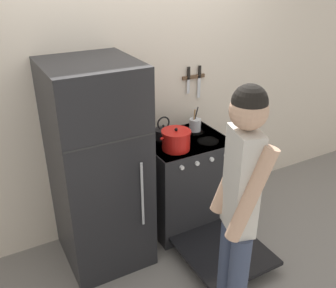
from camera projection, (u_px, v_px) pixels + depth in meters
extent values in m
plane|color=slate|center=(143.00, 212.00, 3.86)|extent=(14.00, 14.00, 0.00)
cube|color=beige|center=(138.00, 93.00, 3.32)|extent=(10.00, 0.06, 2.55)
cube|color=black|center=(98.00, 168.00, 2.97)|extent=(0.67, 0.71, 1.70)
cube|color=#2D2D2D|center=(112.00, 143.00, 2.52)|extent=(0.65, 0.01, 0.01)
cylinder|color=#B2B5BA|center=(142.00, 195.00, 2.81)|extent=(0.02, 0.02, 0.54)
cube|color=#232326|center=(184.00, 182.00, 3.55)|extent=(0.74, 0.61, 0.89)
cube|color=black|center=(185.00, 141.00, 3.36)|extent=(0.72, 0.60, 0.02)
cube|color=black|center=(200.00, 197.00, 3.33)|extent=(0.64, 0.05, 0.67)
cylinder|color=black|center=(176.00, 149.00, 3.19)|extent=(0.20, 0.20, 0.01)
cylinder|color=black|center=(208.00, 141.00, 3.33)|extent=(0.20, 0.20, 0.01)
cylinder|color=black|center=(162.00, 139.00, 3.38)|extent=(0.20, 0.20, 0.01)
cylinder|color=black|center=(193.00, 131.00, 3.53)|extent=(0.20, 0.20, 0.01)
cylinder|color=silver|center=(182.00, 168.00, 3.04)|extent=(0.04, 0.02, 0.04)
cylinder|color=silver|center=(197.00, 163.00, 3.10)|extent=(0.04, 0.02, 0.04)
cylinder|color=silver|center=(212.00, 159.00, 3.17)|extent=(0.04, 0.02, 0.04)
cylinder|color=silver|center=(226.00, 155.00, 3.23)|extent=(0.04, 0.02, 0.04)
cube|color=black|center=(224.00, 251.00, 3.17)|extent=(0.68, 0.71, 0.04)
cube|color=#99999E|center=(188.00, 190.00, 3.51)|extent=(0.60, 0.34, 0.01)
cylinder|color=red|center=(176.00, 141.00, 3.15)|extent=(0.24, 0.24, 0.15)
cylinder|color=red|center=(176.00, 132.00, 3.12)|extent=(0.25, 0.25, 0.02)
sphere|color=black|center=(176.00, 130.00, 3.11)|extent=(0.03, 0.03, 0.03)
cylinder|color=red|center=(162.00, 138.00, 3.07)|extent=(0.03, 0.02, 0.02)
cylinder|color=red|center=(189.00, 132.00, 3.19)|extent=(0.03, 0.02, 0.02)
cylinder|color=black|center=(163.00, 134.00, 3.37)|extent=(0.16, 0.16, 0.09)
cone|color=black|center=(163.00, 128.00, 3.34)|extent=(0.15, 0.15, 0.02)
sphere|color=black|center=(163.00, 126.00, 3.33)|extent=(0.02, 0.02, 0.02)
cone|color=black|center=(171.00, 131.00, 3.40)|extent=(0.09, 0.03, 0.08)
torus|color=black|center=(163.00, 123.00, 3.32)|extent=(0.13, 0.01, 0.13)
cylinder|color=#B7BABF|center=(195.00, 125.00, 3.51)|extent=(0.11, 0.11, 0.12)
cylinder|color=#9E7547|center=(194.00, 119.00, 3.48)|extent=(0.02, 0.02, 0.20)
cylinder|color=#232326|center=(195.00, 118.00, 3.49)|extent=(0.05, 0.04, 0.21)
cylinder|color=#B2B5BA|center=(194.00, 118.00, 3.48)|extent=(0.03, 0.02, 0.20)
cylinder|color=#38425B|center=(227.00, 271.00, 2.54)|extent=(0.13, 0.13, 0.87)
cube|color=beige|center=(242.00, 182.00, 2.13)|extent=(0.20, 0.27, 0.65)
cylinder|color=tan|center=(251.00, 195.00, 2.01)|extent=(0.27, 0.16, 0.58)
cylinder|color=tan|center=(233.00, 171.00, 2.25)|extent=(0.27, 0.16, 0.58)
sphere|color=tan|center=(249.00, 111.00, 1.94)|extent=(0.21, 0.21, 0.21)
sphere|color=black|center=(250.00, 102.00, 1.92)|extent=(0.19, 0.19, 0.19)
cube|color=brown|center=(193.00, 77.00, 3.50)|extent=(0.24, 0.02, 0.03)
cube|color=silver|center=(188.00, 86.00, 3.50)|extent=(0.03, 0.00, 0.15)
cube|color=black|center=(189.00, 72.00, 3.44)|extent=(0.02, 0.02, 0.10)
cube|color=silver|center=(199.00, 87.00, 3.56)|extent=(0.03, 0.00, 0.21)
cube|color=black|center=(200.00, 71.00, 3.49)|extent=(0.02, 0.02, 0.10)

